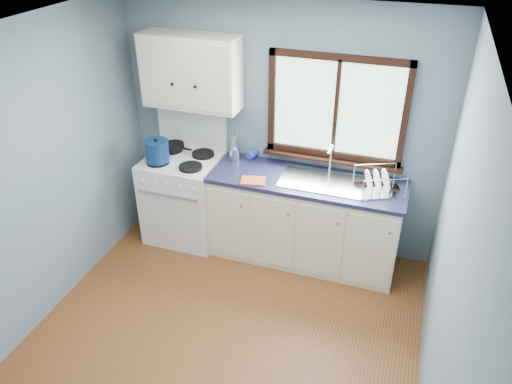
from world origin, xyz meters
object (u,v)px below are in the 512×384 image
(skillet, at_px, (174,146))
(dish_rack, at_px, (378,185))
(base_cabinets, at_px, (304,223))
(sink, at_px, (325,188))
(thermos, at_px, (234,148))
(gas_range, at_px, (184,195))
(utensil_crock, at_px, (235,154))
(stockpot, at_px, (157,151))

(skillet, relative_size, dish_rack, 0.70)
(base_cabinets, height_order, skillet, skillet)
(sink, xyz_separation_m, thermos, (-0.97, 0.15, 0.20))
(gas_range, relative_size, sink, 1.62)
(utensil_crock, relative_size, dish_rack, 0.68)
(gas_range, height_order, sink, gas_range)
(thermos, bearing_deg, sink, -8.58)
(gas_range, xyz_separation_m, dish_rack, (1.97, 0.01, 0.48))
(dish_rack, bearing_deg, sink, 154.52)
(base_cabinets, distance_m, stockpot, 1.63)
(gas_range, height_order, stockpot, gas_range)
(skillet, bearing_deg, stockpot, -85.98)
(skillet, distance_m, utensil_crock, 0.68)
(skillet, bearing_deg, utensil_crock, 9.18)
(base_cabinets, xyz_separation_m, sink, (0.18, -0.00, 0.45))
(gas_range, bearing_deg, base_cabinets, 0.82)
(gas_range, relative_size, utensil_crock, 3.98)
(thermos, bearing_deg, stockpot, -154.86)
(stockpot, bearing_deg, gas_range, 41.68)
(sink, xyz_separation_m, utensil_crock, (-0.96, 0.15, 0.13))
(base_cabinets, relative_size, skillet, 5.22)
(stockpot, distance_m, utensil_crock, 0.78)
(base_cabinets, height_order, stockpot, stockpot)
(stockpot, height_order, utensil_crock, utensil_crock)
(skillet, height_order, utensil_crock, utensil_crock)
(utensil_crock, height_order, dish_rack, utensil_crock)
(thermos, height_order, dish_rack, thermos)
(sink, xyz_separation_m, stockpot, (-1.66, -0.18, 0.21))
(skillet, relative_size, stockpot, 1.23)
(thermos, distance_m, dish_rack, 1.47)
(gas_range, xyz_separation_m, base_cabinets, (1.31, 0.02, -0.08))
(gas_range, relative_size, base_cabinets, 0.74)
(gas_range, bearing_deg, skillet, 136.74)
(thermos, bearing_deg, skillet, -178.66)
(base_cabinets, relative_size, sink, 2.20)
(utensil_crock, bearing_deg, base_cabinets, -10.90)
(base_cabinets, height_order, sink, sink)
(sink, relative_size, thermos, 3.07)
(sink, relative_size, dish_rack, 1.66)
(base_cabinets, bearing_deg, sink, -0.13)
(gas_range, distance_m, utensil_crock, 0.74)
(skillet, bearing_deg, gas_range, -35.80)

